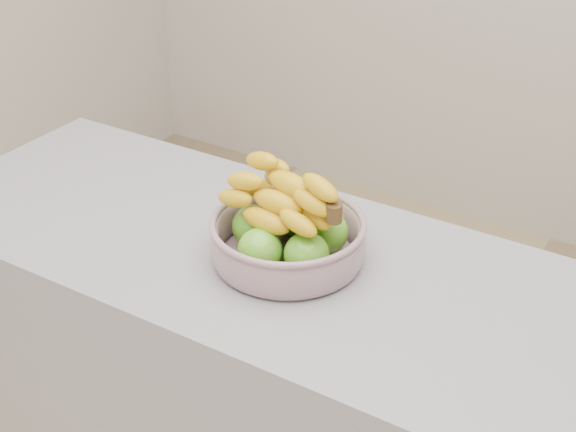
# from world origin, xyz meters

# --- Properties ---
(fruit_bowl) EXTENTS (0.31, 0.31, 0.19)m
(fruit_bowl) POSITION_xyz_m (-0.15, 0.14, 0.96)
(fruit_bowl) COLOR #A5B4C6
(fruit_bowl) RESTS_ON counter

